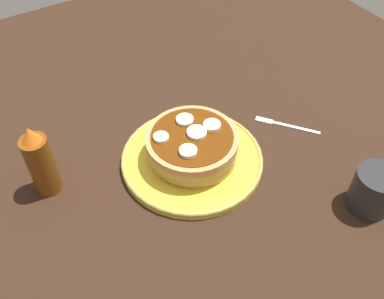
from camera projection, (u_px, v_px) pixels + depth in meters
The scene contains 11 objects.
ground_plane at pixel (192, 167), 80.44cm from camera, with size 140.00×140.00×3.00cm, color black.
plate at pixel (192, 159), 78.74cm from camera, with size 26.00×26.00×1.56cm.
pancake_stack at pixel (192, 146), 76.49cm from camera, with size 16.53×16.89×5.49cm.
banana_slice_0 at pixel (197, 134), 74.47cm from camera, with size 3.50×3.50×0.83cm.
banana_slice_1 at pixel (161, 138), 73.77cm from camera, with size 2.69×2.69×0.86cm.
banana_slice_2 at pixel (188, 151), 71.49cm from camera, with size 3.08×3.08×0.94cm.
banana_slice_3 at pixel (211, 124), 75.93cm from camera, with size 3.12×3.12×1.01cm.
banana_slice_4 at pixel (185, 120), 76.83cm from camera, with size 3.17×3.17×0.82cm.
coffee_mug at pixel (375, 189), 69.94cm from camera, with size 10.26×7.25×7.76cm.
fork at pixel (283, 124), 85.90cm from camera, with size 8.84×10.80×0.50cm.
syrup_bottle at pixel (41, 162), 70.49cm from camera, with size 4.47×4.47×14.33cm.
Camera 1 is at (-27.97, -44.71, 59.33)cm, focal length 40.19 mm.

